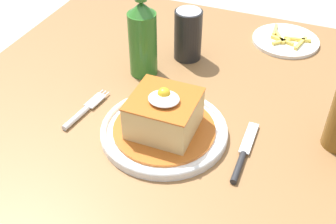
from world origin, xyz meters
name	(u,v)px	position (x,y,z in m)	size (l,w,h in m)	color
dining_table	(211,141)	(0.00, 0.00, 0.62)	(1.11, 0.86, 0.73)	olive
main_plate	(164,130)	(-0.06, -0.14, 0.74)	(0.25, 0.25, 0.02)	white
sandwich_meal	(164,116)	(-0.06, -0.14, 0.78)	(0.20, 0.20, 0.10)	#B75B1E
fork	(82,112)	(-0.24, -0.14, 0.74)	(0.03, 0.14, 0.01)	silver
knife	(242,158)	(0.10, -0.15, 0.74)	(0.02, 0.17, 0.01)	#262628
soda_can	(188,35)	(-0.11, 0.15, 0.79)	(0.07, 0.07, 0.12)	black
beer_bottle_green	(142,35)	(-0.18, 0.05, 0.83)	(0.06, 0.06, 0.27)	#2D6B23
side_plate_fries	(286,40)	(0.10, 0.31, 0.74)	(0.17, 0.17, 0.02)	white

